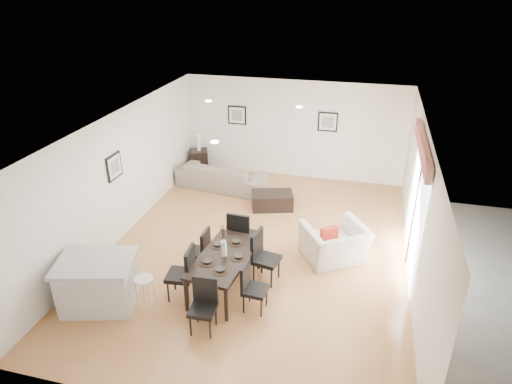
% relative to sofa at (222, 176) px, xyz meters
% --- Properties ---
extents(ground, '(8.00, 8.00, 0.00)m').
position_rel_sofa_xyz_m(ground, '(1.69, -2.74, -0.34)').
color(ground, '#B47E49').
rests_on(ground, ground).
extents(wall_back, '(6.00, 0.04, 2.70)m').
position_rel_sofa_xyz_m(wall_back, '(1.69, 1.26, 1.01)').
color(wall_back, white).
rests_on(wall_back, ground).
extents(wall_front, '(6.00, 0.04, 2.70)m').
position_rel_sofa_xyz_m(wall_front, '(1.69, -6.74, 1.01)').
color(wall_front, white).
rests_on(wall_front, ground).
extents(wall_left, '(0.04, 8.00, 2.70)m').
position_rel_sofa_xyz_m(wall_left, '(-1.31, -2.74, 1.01)').
color(wall_left, white).
rests_on(wall_left, ground).
extents(wall_right, '(0.04, 8.00, 2.70)m').
position_rel_sofa_xyz_m(wall_right, '(4.69, -2.74, 1.01)').
color(wall_right, white).
rests_on(wall_right, ground).
extents(ceiling, '(6.00, 8.00, 0.02)m').
position_rel_sofa_xyz_m(ceiling, '(1.69, -2.74, 2.36)').
color(ceiling, white).
rests_on(ceiling, wall_back).
extents(sofa, '(2.43, 1.24, 0.68)m').
position_rel_sofa_xyz_m(sofa, '(0.00, 0.00, 0.00)').
color(sofa, gray).
rests_on(sofa, ground).
extents(armchair, '(1.53, 1.48, 0.75)m').
position_rel_sofa_xyz_m(armchair, '(3.24, -2.70, 0.04)').
color(armchair, beige).
rests_on(armchair, ground).
extents(dining_table, '(1.00, 1.76, 0.70)m').
position_rel_sofa_xyz_m(dining_table, '(1.42, -4.12, 0.29)').
color(dining_table, black).
rests_on(dining_table, ground).
extents(dining_chair_wnear, '(0.49, 0.49, 1.01)m').
position_rel_sofa_xyz_m(dining_chair_wnear, '(0.83, -4.53, 0.23)').
color(dining_chair_wnear, black).
rests_on(dining_chair_wnear, ground).
extents(dining_chair_wfar, '(0.41, 0.41, 0.89)m').
position_rel_sofa_xyz_m(dining_chair_wfar, '(0.82, -3.70, 0.16)').
color(dining_chair_wfar, black).
rests_on(dining_chair_wfar, ground).
extents(dining_chair_enear, '(0.42, 0.42, 0.88)m').
position_rel_sofa_xyz_m(dining_chair_enear, '(2.02, -4.54, 0.15)').
color(dining_chair_enear, black).
rests_on(dining_chair_enear, ground).
extents(dining_chair_efar, '(0.53, 0.53, 1.00)m').
position_rel_sofa_xyz_m(dining_chair_efar, '(2.01, -3.68, 0.22)').
color(dining_chair_efar, black).
rests_on(dining_chair_efar, ground).
extents(dining_chair_head, '(0.43, 0.43, 0.91)m').
position_rel_sofa_xyz_m(dining_chair_head, '(1.42, -5.17, 0.17)').
color(dining_chair_head, black).
rests_on(dining_chair_head, ground).
extents(dining_chair_foot, '(0.48, 0.48, 1.03)m').
position_rel_sofa_xyz_m(dining_chair_foot, '(1.42, -3.09, 0.24)').
color(dining_chair_foot, black).
rests_on(dining_chair_foot, ground).
extents(vase, '(0.77, 1.21, 0.64)m').
position_rel_sofa_xyz_m(vase, '(1.42, -4.12, 0.61)').
color(vase, white).
rests_on(vase, dining_table).
extents(coffee_table, '(1.12, 0.86, 0.39)m').
position_rel_sofa_xyz_m(coffee_table, '(1.57, -0.82, -0.14)').
color(coffee_table, black).
rests_on(coffee_table, ground).
extents(side_table, '(0.62, 0.62, 0.63)m').
position_rel_sofa_xyz_m(side_table, '(-0.97, 0.92, -0.02)').
color(side_table, black).
rests_on(side_table, ground).
extents(table_lamp, '(0.24, 0.24, 0.47)m').
position_rel_sofa_xyz_m(table_lamp, '(-0.97, 0.92, 0.59)').
color(table_lamp, white).
rests_on(table_lamp, side_table).
extents(cushion, '(0.35, 0.28, 0.35)m').
position_rel_sofa_xyz_m(cushion, '(3.13, -2.81, 0.27)').
color(cushion, maroon).
rests_on(cushion, armchair).
extents(kitchen_island, '(1.48, 1.27, 0.89)m').
position_rel_sofa_xyz_m(kitchen_island, '(-0.54, -5.07, 0.11)').
color(kitchen_island, silver).
rests_on(kitchen_island, ground).
extents(bar_stool, '(0.32, 0.32, 0.69)m').
position_rel_sofa_xyz_m(bar_stool, '(0.34, -5.07, 0.26)').
color(bar_stool, white).
rests_on(bar_stool, ground).
extents(framed_print_back_left, '(0.52, 0.04, 0.52)m').
position_rel_sofa_xyz_m(framed_print_back_left, '(0.09, 1.23, 1.31)').
color(framed_print_back_left, black).
rests_on(framed_print_back_left, wall_back).
extents(framed_print_back_right, '(0.52, 0.04, 0.52)m').
position_rel_sofa_xyz_m(framed_print_back_right, '(2.59, 1.23, 1.31)').
color(framed_print_back_right, black).
rests_on(framed_print_back_right, wall_back).
extents(framed_print_left_wall, '(0.04, 0.52, 0.52)m').
position_rel_sofa_xyz_m(framed_print_left_wall, '(-1.28, -2.94, 1.31)').
color(framed_print_left_wall, black).
rests_on(framed_print_left_wall, wall_left).
extents(sliding_door, '(0.12, 2.70, 2.57)m').
position_rel_sofa_xyz_m(sliding_door, '(4.65, -2.44, 1.33)').
color(sliding_door, white).
rests_on(sliding_door, wall_right).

